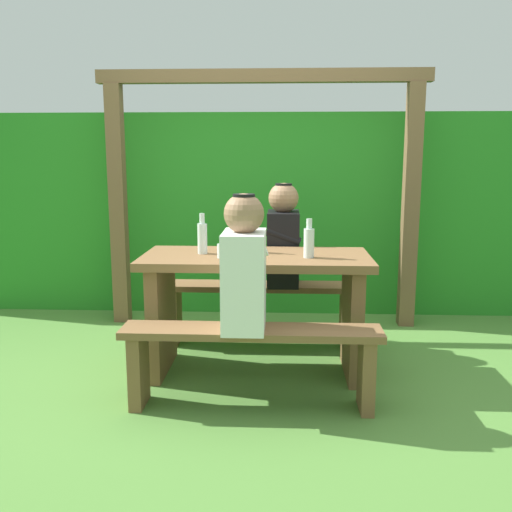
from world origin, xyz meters
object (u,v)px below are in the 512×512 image
(bench_near, at_px, (251,351))
(bottle_center, at_px, (246,236))
(bottle_right, at_px, (309,241))
(picnic_table, at_px, (256,293))
(person_black_coat, at_px, (283,238))
(bench_far, at_px, (260,301))
(drinking_glass, at_px, (223,251))
(person_white_shirt, at_px, (244,267))
(cell_phone, at_px, (231,255))
(bottle_left, at_px, (202,237))

(bench_near, relative_size, bottle_center, 5.28)
(bottle_right, relative_size, bottle_center, 0.88)
(picnic_table, bearing_deg, person_black_coat, 72.14)
(bench_near, distance_m, person_black_coat, 1.15)
(bench_far, xyz_separation_m, drinking_glass, (-0.20, -0.63, 0.48))
(bench_far, bearing_deg, person_black_coat, -1.14)
(picnic_table, xyz_separation_m, bench_near, (0.00, -0.52, -0.19))
(person_white_shirt, bearing_deg, cell_phone, 103.53)
(picnic_table, bearing_deg, bottle_right, -13.30)
(picnic_table, relative_size, cell_phone, 10.00)
(picnic_table, distance_m, person_white_shirt, 0.58)
(person_black_coat, bearing_deg, person_white_shirt, -101.13)
(person_black_coat, distance_m, bottle_right, 0.62)
(bench_near, xyz_separation_m, bottle_left, (-0.34, 0.55, 0.54))
(person_black_coat, bearing_deg, picnic_table, -107.86)
(picnic_table, xyz_separation_m, person_white_shirt, (-0.04, -0.52, 0.27))
(drinking_glass, bearing_deg, picnic_table, 29.10)
(bench_near, relative_size, drinking_glass, 16.65)
(bottle_center, bearing_deg, bottle_left, -165.34)
(picnic_table, xyz_separation_m, bottle_center, (-0.07, 0.10, 0.35))
(picnic_table, height_order, cell_phone, cell_phone)
(bottle_right, height_order, bottle_center, bottle_center)
(person_black_coat, bearing_deg, bench_near, -99.12)
(person_black_coat, relative_size, drinking_glass, 8.55)
(bottle_center, bearing_deg, bottle_right, -24.26)
(picnic_table, bearing_deg, bench_far, 90.00)
(drinking_glass, height_order, cell_phone, drinking_glass)
(person_black_coat, height_order, bottle_center, person_black_coat)
(drinking_glass, height_order, bottle_right, bottle_right)
(bench_near, distance_m, cell_phone, 0.68)
(bottle_center, height_order, cell_phone, bottle_center)
(picnic_table, distance_m, bottle_left, 0.48)
(bench_far, bearing_deg, picnic_table, -90.00)
(bench_near, height_order, bottle_left, bottle_left)
(person_white_shirt, relative_size, person_black_coat, 1.00)
(cell_phone, bearing_deg, drinking_glass, -144.04)
(picnic_table, height_order, bottle_right, bottle_right)
(person_black_coat, bearing_deg, bottle_center, -119.11)
(bottle_left, height_order, bottle_center, bottle_center)
(picnic_table, bearing_deg, bottle_center, 123.95)
(person_black_coat, distance_m, cell_phone, 0.63)
(person_black_coat, relative_size, cell_phone, 5.14)
(person_white_shirt, xyz_separation_m, bottle_right, (0.36, 0.44, 0.07))
(picnic_table, height_order, bench_far, picnic_table)
(picnic_table, distance_m, bottle_center, 0.37)
(person_white_shirt, distance_m, bottle_left, 0.63)
(bottle_right, distance_m, cell_phone, 0.49)
(bottle_right, relative_size, cell_phone, 1.68)
(bottle_center, bearing_deg, person_black_coat, 60.89)
(bottle_left, relative_size, cell_phone, 1.80)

